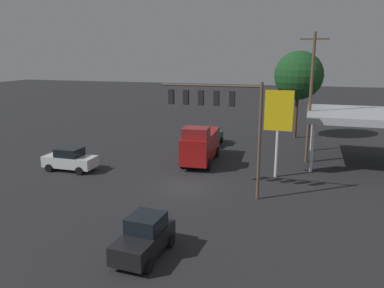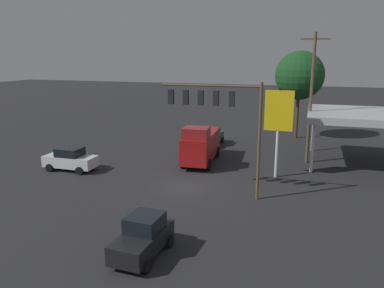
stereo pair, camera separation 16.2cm
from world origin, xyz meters
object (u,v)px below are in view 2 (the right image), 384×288
(hatchback_crossing, at_px, (143,237))
(delivery_truck, at_px, (201,144))
(traffic_signal_assembly, at_px, (218,109))
(sedan_far, at_px, (210,136))
(utility_pole, at_px, (311,96))
(price_sign, at_px, (279,115))
(sedan_waiting, at_px, (70,159))
(street_tree, at_px, (300,76))

(hatchback_crossing, distance_m, delivery_truck, 16.33)
(traffic_signal_assembly, xyz_separation_m, delivery_truck, (3.31, -7.23, -4.30))
(delivery_truck, relative_size, sedan_far, 1.55)
(utility_pole, xyz_separation_m, sedan_far, (10.04, -3.86, -5.03))
(price_sign, relative_size, sedan_waiting, 1.55)
(price_sign, relative_size, hatchback_crossing, 1.77)
(hatchback_crossing, bearing_deg, traffic_signal_assembly, 173.94)
(traffic_signal_assembly, relative_size, hatchback_crossing, 2.01)
(traffic_signal_assembly, relative_size, delivery_truck, 1.12)
(traffic_signal_assembly, height_order, delivery_truck, traffic_signal_assembly)
(utility_pole, relative_size, sedan_far, 2.53)
(hatchback_crossing, xyz_separation_m, sedan_far, (2.87, -23.06, 0.00))
(delivery_truck, bearing_deg, sedan_far, -176.44)
(sedan_far, bearing_deg, hatchback_crossing, 10.09)
(price_sign, bearing_deg, sedan_waiting, 11.67)
(price_sign, bearing_deg, street_tree, -93.02)
(delivery_truck, height_order, sedan_waiting, delivery_truck)
(hatchback_crossing, relative_size, street_tree, 0.39)
(delivery_truck, distance_m, street_tree, 16.38)
(hatchback_crossing, bearing_deg, sedan_waiting, -129.64)
(sedan_waiting, bearing_deg, delivery_truck, -151.67)
(sedan_waiting, bearing_deg, traffic_signal_assembly, 171.50)
(street_tree, bearing_deg, traffic_signal_assembly, 78.15)
(hatchback_crossing, distance_m, street_tree, 30.79)
(price_sign, xyz_separation_m, hatchback_crossing, (4.92, 14.16, -4.01))
(hatchback_crossing, bearing_deg, sedan_far, -170.06)
(hatchback_crossing, bearing_deg, street_tree, 171.87)
(traffic_signal_assembly, distance_m, sedan_far, 15.57)
(traffic_signal_assembly, xyz_separation_m, street_tree, (-4.33, -20.63, 1.21))
(price_sign, xyz_separation_m, sedan_waiting, (16.63, 3.43, -4.00))
(traffic_signal_assembly, relative_size, sedan_waiting, 1.76)
(sedan_waiting, bearing_deg, utility_pole, -156.67)
(hatchback_crossing, bearing_deg, price_sign, 163.68)
(traffic_signal_assembly, distance_m, sedan_waiting, 14.16)
(street_tree, bearing_deg, sedan_waiting, 47.25)
(traffic_signal_assembly, height_order, sedan_far, traffic_signal_assembly)
(sedan_far, bearing_deg, traffic_signal_assembly, 19.86)
(delivery_truck, distance_m, sedan_waiting, 11.25)
(utility_pole, bearing_deg, traffic_signal_assembly, 60.62)
(delivery_truck, bearing_deg, sedan_waiting, -65.26)
(street_tree, bearing_deg, delivery_truck, 60.30)
(traffic_signal_assembly, bearing_deg, street_tree, -101.85)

